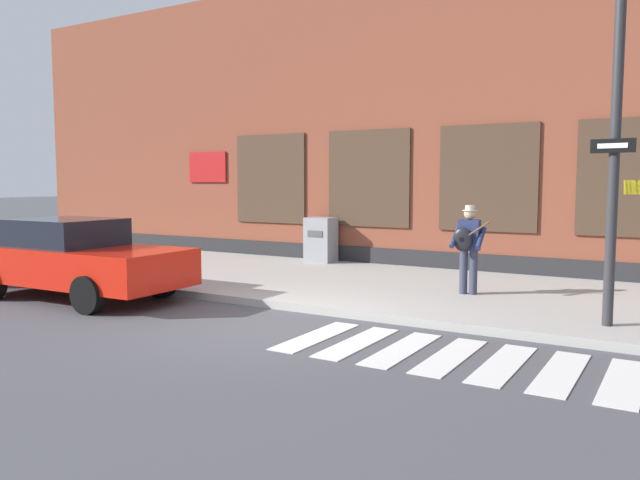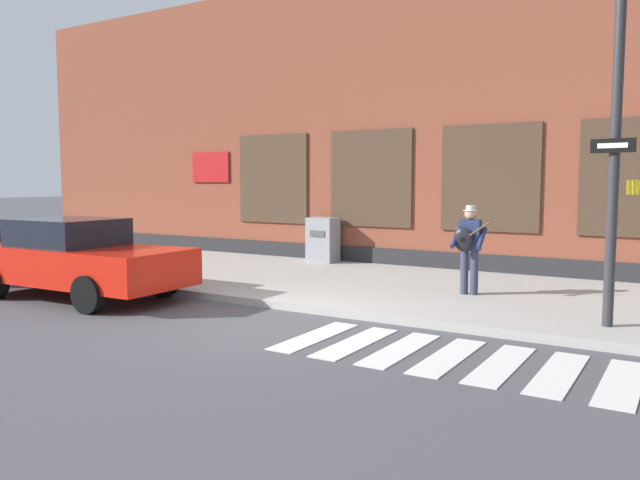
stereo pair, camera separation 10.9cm
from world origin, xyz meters
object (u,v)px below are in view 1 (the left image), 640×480
Objects in this scene: red_car at (74,259)px; traffic_light at (599,41)px; busker at (468,244)px; utility_box at (321,240)px.

red_car is 9.65m from traffic_light.
red_car is at bearing -151.89° from busker.
busker is 1.42× the size of utility_box.
traffic_light is at bearing -35.46° from utility_box.
red_car is 0.82× the size of traffic_light.
busker reaches higher than utility_box.
utility_box is at bearing 73.75° from red_car.
busker is 0.29× the size of traffic_light.
traffic_light reaches higher than red_car.
busker is (6.60, 3.52, 0.32)m from red_car.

